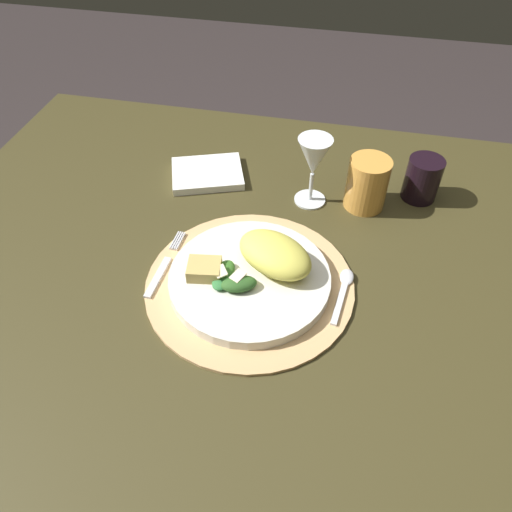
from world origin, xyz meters
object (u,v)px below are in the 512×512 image
at_px(fork, 164,266).
at_px(spoon, 344,287).
at_px(dinner_plate, 250,279).
at_px(dining_table, 221,310).
at_px(wine_glass, 314,159).
at_px(amber_tumbler, 367,184).
at_px(napkin, 207,174).
at_px(dark_tumbler, 422,179).

distance_m(fork, spoon, 0.31).
bearing_deg(dinner_plate, spoon, 7.90).
bearing_deg(spoon, dining_table, 177.58).
height_order(wine_glass, amber_tumbler, wine_glass).
bearing_deg(dining_table, napkin, 109.74).
relative_size(spoon, amber_tumbler, 1.20).
distance_m(spoon, napkin, 0.40).
bearing_deg(fork, dark_tumbler, 34.83).
relative_size(dinner_plate, napkin, 1.84).
bearing_deg(napkin, dark_tumbler, 3.37).
distance_m(fork, amber_tumbler, 0.41).
height_order(dinner_plate, fork, dinner_plate).
distance_m(amber_tumbler, dark_tumbler, 0.12).
bearing_deg(amber_tumbler, dark_tumbler, 24.71).
height_order(napkin, wine_glass, wine_glass).
xyz_separation_m(spoon, amber_tumbler, (0.02, 0.23, 0.04)).
relative_size(fork, dark_tumbler, 1.85).
height_order(fork, dark_tumbler, dark_tumbler).
xyz_separation_m(napkin, dark_tumbler, (0.43, 0.03, 0.04)).
relative_size(fork, amber_tumbler, 1.56).
xyz_separation_m(fork, wine_glass, (0.22, 0.24, 0.09)).
bearing_deg(fork, spoon, 3.43).
xyz_separation_m(dinner_plate, fork, (-0.15, 0.00, -0.01)).
bearing_deg(wine_glass, dark_tumbler, 15.51).
bearing_deg(dinner_plate, fork, 178.85).
xyz_separation_m(dining_table, wine_glass, (0.13, 0.21, 0.22)).
bearing_deg(spoon, fork, -176.57).
bearing_deg(dark_tumbler, fork, -145.17).
bearing_deg(dark_tumbler, amber_tumbler, -155.29).
xyz_separation_m(spoon, napkin, (-0.31, 0.26, -0.00)).
relative_size(dinner_plate, spoon, 2.17).
relative_size(fork, spoon, 1.30).
height_order(napkin, dark_tumbler, dark_tumbler).
height_order(dinner_plate, wine_glass, wine_glass).
relative_size(wine_glass, amber_tumbler, 1.37).
bearing_deg(dining_table, wine_glass, 58.01).
xyz_separation_m(fork, amber_tumbler, (0.33, 0.25, 0.04)).
height_order(fork, napkin, napkin).
bearing_deg(napkin, fork, -89.65).
bearing_deg(napkin, dinner_plate, -60.97).
bearing_deg(dark_tumbler, dining_table, -141.67).
distance_m(spoon, dark_tumbler, 0.31).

